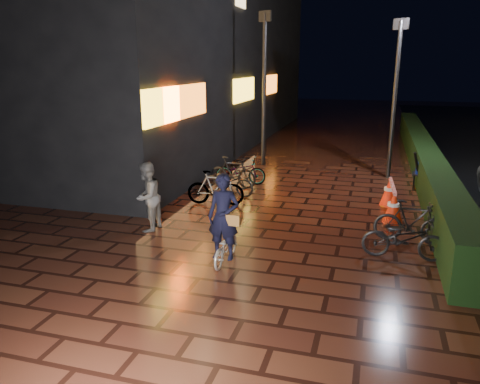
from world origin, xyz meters
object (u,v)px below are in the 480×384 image
(bystander_person, at_px, (147,197))
(cart_assembly, at_px, (423,170))
(cyclist, at_px, (224,230))
(traffic_barrier, at_px, (391,199))

(bystander_person, xyz_separation_m, cart_assembly, (6.19, 5.49, -0.19))
(cyclist, height_order, cart_assembly, cyclist)
(traffic_barrier, bearing_deg, bystander_person, -152.19)
(cart_assembly, bearing_deg, cyclist, -120.78)
(traffic_barrier, bearing_deg, cyclist, -127.52)
(cyclist, relative_size, traffic_barrier, 0.92)
(cyclist, xyz_separation_m, cart_assembly, (3.99, 6.70, -0.05))
(bystander_person, height_order, cyclist, cyclist)
(bystander_person, distance_m, traffic_barrier, 5.95)
(bystander_person, distance_m, cart_assembly, 8.27)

